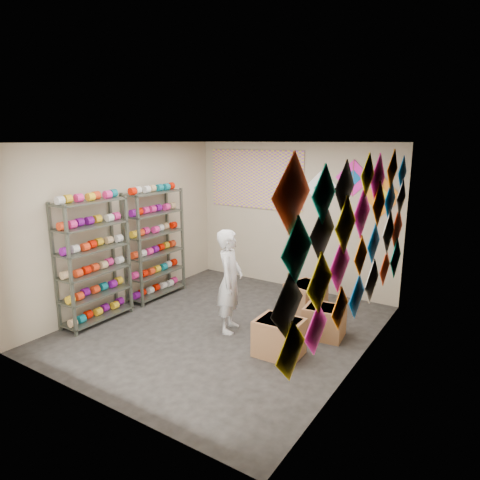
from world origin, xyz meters
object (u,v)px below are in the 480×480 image
Objects in this scene: shelf_rack_front at (94,262)px; carton_a at (279,337)px; shelf_rack_back at (155,244)px; carton_c at (305,298)px; carton_b at (324,322)px; shopkeeper at (230,281)px.

carton_a is at bearing 11.37° from shelf_rack_front.
shelf_rack_back is 3.03m from carton_a.
carton_b is at bearing -30.60° from carton_c.
shelf_rack_front is 3.28× the size of carton_a.
shelf_rack_back reaches higher than carton_b.
carton_b is (3.14, 1.40, -0.73)m from shelf_rack_front.
shopkeeper is (1.90, 0.85, -0.19)m from shelf_rack_front.
shopkeeper reaches higher than carton_b.
carton_b is (3.14, 0.10, -0.73)m from shelf_rack_back.
shelf_rack_back reaches higher than carton_a.
shelf_rack_back reaches higher than carton_c.
shelf_rack_back is (0.00, 1.30, 0.00)m from shelf_rack_front.
shelf_rack_front is at bearing -170.51° from carton_a.
carton_b is 0.91m from carton_c.
carton_a is at bearing -14.22° from shelf_rack_back.
shopkeeper is 2.76× the size of carton_c.
shelf_rack_back is 3.51× the size of carton_b.
shopkeeper is at bearing -99.22° from carton_c.
carton_b is at bearing 1.79° from shelf_rack_back.
carton_a is at bearing -60.01° from carton_c.
carton_c reaches higher than carton_b.
shelf_rack_front is 2.09m from shopkeeper.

